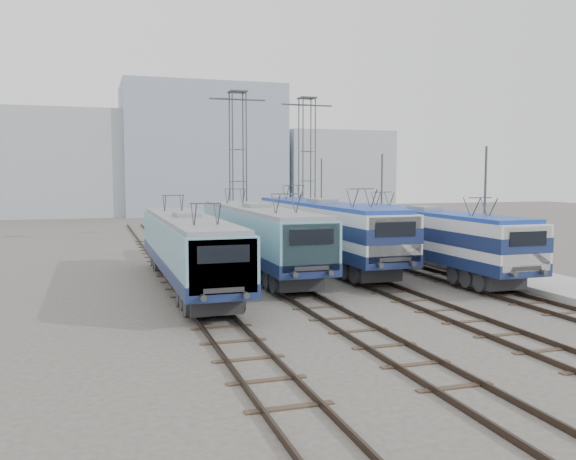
% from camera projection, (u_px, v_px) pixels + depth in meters
% --- Properties ---
extents(ground, '(160.00, 160.00, 0.00)m').
position_uv_depth(ground, '(349.00, 296.00, 27.84)').
color(ground, '#514C47').
extents(platform, '(4.00, 70.00, 0.30)m').
position_uv_depth(platform, '(447.00, 260.00, 38.53)').
color(platform, '#9E9E99').
rests_on(platform, ground).
extents(locomotive_far_left, '(2.71, 17.13, 3.22)m').
position_uv_depth(locomotive_far_left, '(188.00, 245.00, 29.24)').
color(locomotive_far_left, '#16224C').
rests_on(locomotive_far_left, ground).
extents(locomotive_center_left, '(2.87, 18.10, 3.41)m').
position_uv_depth(locomotive_center_left, '(258.00, 233.00, 34.23)').
color(locomotive_center_left, '#16224C').
rests_on(locomotive_center_left, ground).
extents(locomotive_center_right, '(2.98, 18.86, 3.55)m').
position_uv_depth(locomotive_center_right, '(323.00, 226.00, 36.94)').
color(locomotive_center_right, '#16224C').
rests_on(locomotive_center_right, ground).
extents(locomotive_far_right, '(2.74, 17.32, 3.26)m').
position_uv_depth(locomotive_far_right, '(425.00, 234.00, 34.28)').
color(locomotive_far_right, '#16224C').
rests_on(locomotive_far_right, ground).
extents(catenary_tower_west, '(4.50, 1.20, 12.00)m').
position_uv_depth(catenary_tower_west, '(238.00, 161.00, 48.10)').
color(catenary_tower_west, '#3F4247').
rests_on(catenary_tower_west, ground).
extents(catenary_tower_east, '(4.50, 1.20, 12.00)m').
position_uv_depth(catenary_tower_east, '(307.00, 162.00, 51.98)').
color(catenary_tower_east, '#3F4247').
rests_on(catenary_tower_east, ground).
extents(mast_front, '(0.12, 0.12, 7.00)m').
position_uv_depth(mast_front, '(485.00, 213.00, 32.05)').
color(mast_front, '#3F4247').
rests_on(mast_front, ground).
extents(mast_mid, '(0.12, 0.12, 7.00)m').
position_uv_depth(mast_mid, '(382.00, 203.00, 43.42)').
color(mast_mid, '#3F4247').
rests_on(mast_mid, ground).
extents(mast_rear, '(0.12, 0.12, 7.00)m').
position_uv_depth(mast_rear, '(321.00, 197.00, 54.80)').
color(mast_rear, '#3F4247').
rests_on(mast_rear, ground).
extents(building_west, '(18.00, 12.00, 14.00)m').
position_uv_depth(building_west, '(68.00, 164.00, 81.71)').
color(building_west, '#9FA9B3').
rests_on(building_west, ground).
extents(building_center, '(22.00, 14.00, 18.00)m').
position_uv_depth(building_center, '(201.00, 151.00, 87.03)').
color(building_center, '#8E9DB0').
rests_on(building_center, ground).
extents(building_east, '(16.00, 12.00, 12.00)m').
position_uv_depth(building_east, '(331.00, 172.00, 93.40)').
color(building_east, '#9FA9B3').
rests_on(building_east, ground).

